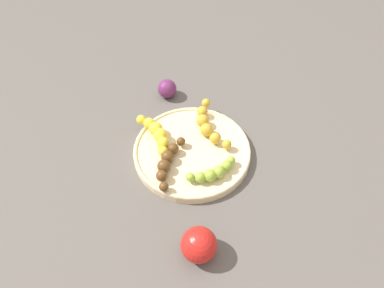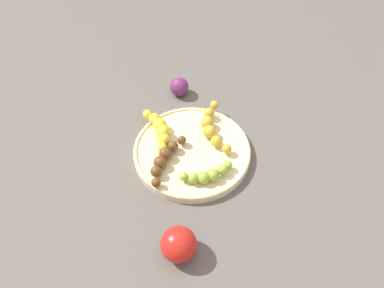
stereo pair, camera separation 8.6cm
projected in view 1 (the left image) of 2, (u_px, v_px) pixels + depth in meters
name	position (u px, v px, depth m)	size (l,w,h in m)	color
ground_plane	(192.00, 154.00, 0.89)	(2.40, 2.40, 0.00)	#56514C
fruit_bowl	(192.00, 151.00, 0.88)	(0.28, 0.28, 0.02)	beige
banana_overripe	(168.00, 162.00, 0.83)	(0.14, 0.07, 0.03)	#593819
banana_green	(213.00, 172.00, 0.81)	(0.11, 0.07, 0.03)	#8CAD38
banana_spotted	(208.00, 125.00, 0.90)	(0.11, 0.14, 0.03)	gold
banana_yellow	(156.00, 133.00, 0.89)	(0.07, 0.13, 0.03)	yellow
apple_red	(199.00, 245.00, 0.70)	(0.07, 0.07, 0.07)	red
plum_purple	(167.00, 89.00, 1.00)	(0.05, 0.05, 0.05)	#662659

